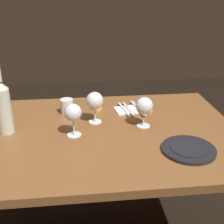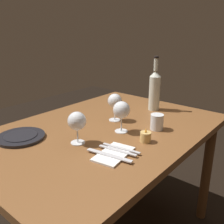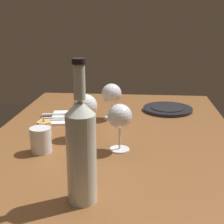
{
  "view_description": "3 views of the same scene",
  "coord_description": "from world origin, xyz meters",
  "px_view_note": "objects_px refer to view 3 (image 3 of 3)",
  "views": [
    {
      "loc": [
        -0.09,
        -1.24,
        1.39
      ],
      "look_at": [
        0.05,
        0.06,
        0.81
      ],
      "focal_mm": 47.11,
      "sensor_mm": 36.0,
      "label": 1
    },
    {
      "loc": [
        0.92,
        0.83,
        1.25
      ],
      "look_at": [
        0.0,
        0.07,
        0.85
      ],
      "focal_mm": 40.59,
      "sensor_mm": 36.0,
      "label": 2
    },
    {
      "loc": [
        -1.14,
        -0.1,
        1.17
      ],
      "look_at": [
        -0.01,
        0.01,
        0.83
      ],
      "focal_mm": 53.0,
      "sensor_mm": 36.0,
      "label": 3
    }
  ],
  "objects_px": {
    "votive_candle": "(44,128)",
    "dinner_plate": "(168,109)",
    "wine_glass_centre": "(111,94)",
    "folded_napkin": "(65,117)",
    "wine_bottle": "(81,149)",
    "water_tumbler": "(41,141)",
    "wine_glass_right": "(85,107)",
    "wine_glass_left": "(120,117)",
    "fork_inner": "(63,118)",
    "fork_outer": "(62,120)",
    "table_knife": "(66,114)"
  },
  "relations": [
    {
      "from": "wine_glass_right",
      "to": "wine_glass_centre",
      "type": "distance_m",
      "value": 0.24
    },
    {
      "from": "fork_inner",
      "to": "fork_outer",
      "type": "relative_size",
      "value": 1.0
    },
    {
      "from": "wine_glass_left",
      "to": "fork_inner",
      "type": "bearing_deg",
      "value": 41.09
    },
    {
      "from": "votive_candle",
      "to": "dinner_plate",
      "type": "xyz_separation_m",
      "value": [
        0.35,
        -0.48,
        -0.02
      ]
    },
    {
      "from": "water_tumbler",
      "to": "fork_inner",
      "type": "bearing_deg",
      "value": 0.92
    },
    {
      "from": "wine_glass_left",
      "to": "wine_bottle",
      "type": "distance_m",
      "value": 0.32
    },
    {
      "from": "wine_glass_centre",
      "to": "fork_outer",
      "type": "xyz_separation_m",
      "value": [
        -0.07,
        0.2,
        -0.1
      ]
    },
    {
      "from": "wine_glass_centre",
      "to": "water_tumbler",
      "type": "distance_m",
      "value": 0.43
    },
    {
      "from": "folded_napkin",
      "to": "wine_glass_right",
      "type": "bearing_deg",
      "value": -149.28
    },
    {
      "from": "table_knife",
      "to": "water_tumbler",
      "type": "bearing_deg",
      "value": -179.21
    },
    {
      "from": "wine_glass_centre",
      "to": "folded_napkin",
      "type": "xyz_separation_m",
      "value": [
        -0.02,
        0.2,
        -0.1
      ]
    },
    {
      "from": "dinner_plate",
      "to": "table_knife",
      "type": "relative_size",
      "value": 1.08
    },
    {
      "from": "wine_glass_left",
      "to": "wine_glass_centre",
      "type": "height_order",
      "value": "wine_glass_left"
    },
    {
      "from": "fork_inner",
      "to": "fork_outer",
      "type": "height_order",
      "value": "same"
    },
    {
      "from": "wine_glass_right",
      "to": "table_knife",
      "type": "height_order",
      "value": "wine_glass_right"
    },
    {
      "from": "water_tumbler",
      "to": "votive_candle",
      "type": "relative_size",
      "value": 1.22
    },
    {
      "from": "wine_bottle",
      "to": "votive_candle",
      "type": "xyz_separation_m",
      "value": [
        0.44,
        0.22,
        -0.11
      ]
    },
    {
      "from": "water_tumbler",
      "to": "folded_napkin",
      "type": "height_order",
      "value": "water_tumbler"
    },
    {
      "from": "wine_bottle",
      "to": "dinner_plate",
      "type": "xyz_separation_m",
      "value": [
        0.79,
        -0.26,
        -0.13
      ]
    },
    {
      "from": "wine_bottle",
      "to": "water_tumbler",
      "type": "bearing_deg",
      "value": 33.77
    },
    {
      "from": "wine_bottle",
      "to": "folded_napkin",
      "type": "height_order",
      "value": "wine_bottle"
    },
    {
      "from": "water_tumbler",
      "to": "table_knife",
      "type": "bearing_deg",
      "value": 0.79
    },
    {
      "from": "wine_glass_left",
      "to": "wine_glass_centre",
      "type": "bearing_deg",
      "value": 9.72
    },
    {
      "from": "wine_glass_left",
      "to": "votive_candle",
      "type": "bearing_deg",
      "value": 66.35
    },
    {
      "from": "wine_bottle",
      "to": "fork_inner",
      "type": "relative_size",
      "value": 1.89
    },
    {
      "from": "wine_glass_right",
      "to": "fork_outer",
      "type": "relative_size",
      "value": 0.89
    },
    {
      "from": "wine_glass_right",
      "to": "wine_bottle",
      "type": "distance_m",
      "value": 0.42
    },
    {
      "from": "wine_bottle",
      "to": "dinner_plate",
      "type": "relative_size",
      "value": 1.5
    },
    {
      "from": "wine_glass_right",
      "to": "votive_candle",
      "type": "bearing_deg",
      "value": 82.24
    },
    {
      "from": "water_tumbler",
      "to": "wine_glass_left",
      "type": "bearing_deg",
      "value": -81.36
    },
    {
      "from": "wine_glass_right",
      "to": "wine_glass_centre",
      "type": "bearing_deg",
      "value": -16.99
    },
    {
      "from": "water_tumbler",
      "to": "dinner_plate",
      "type": "xyz_separation_m",
      "value": [
        0.52,
        -0.44,
        -0.03
      ]
    },
    {
      "from": "folded_napkin",
      "to": "table_knife",
      "type": "distance_m",
      "value": 0.03
    },
    {
      "from": "folded_napkin",
      "to": "fork_inner",
      "type": "bearing_deg",
      "value": 180.0
    },
    {
      "from": "wine_bottle",
      "to": "wine_glass_centre",
      "type": "bearing_deg",
      "value": -0.8
    },
    {
      "from": "wine_glass_left",
      "to": "votive_candle",
      "type": "xyz_separation_m",
      "value": [
        0.13,
        0.29,
        -0.09
      ]
    },
    {
      "from": "folded_napkin",
      "to": "dinner_plate",
      "type": "bearing_deg",
      "value": -70.33
    },
    {
      "from": "wine_glass_right",
      "to": "dinner_plate",
      "type": "height_order",
      "value": "wine_glass_right"
    },
    {
      "from": "votive_candle",
      "to": "fork_inner",
      "type": "xyz_separation_m",
      "value": [
        0.17,
        -0.03,
        -0.01
      ]
    },
    {
      "from": "table_knife",
      "to": "folded_napkin",
      "type": "bearing_deg",
      "value": 180.0
    },
    {
      "from": "wine_glass_left",
      "to": "wine_glass_right",
      "type": "xyz_separation_m",
      "value": [
        0.1,
        0.13,
        0.0
      ]
    },
    {
      "from": "wine_glass_centre",
      "to": "wine_glass_right",
      "type": "bearing_deg",
      "value": 163.01
    },
    {
      "from": "wine_glass_left",
      "to": "wine_glass_right",
      "type": "relative_size",
      "value": 0.97
    },
    {
      "from": "wine_glass_right",
      "to": "water_tumbler",
      "type": "relative_size",
      "value": 1.97
    },
    {
      "from": "wine_glass_left",
      "to": "votive_candle",
      "type": "height_order",
      "value": "wine_glass_left"
    },
    {
      "from": "wine_bottle",
      "to": "folded_napkin",
      "type": "xyz_separation_m",
      "value": [
        0.63,
        0.19,
        -0.13
      ]
    },
    {
      "from": "wine_glass_left",
      "to": "folded_napkin",
      "type": "bearing_deg",
      "value": 38.79
    },
    {
      "from": "wine_glass_left",
      "to": "wine_glass_right",
      "type": "bearing_deg",
      "value": 50.96
    },
    {
      "from": "dinner_plate",
      "to": "folded_napkin",
      "type": "xyz_separation_m",
      "value": [
        -0.16,
        0.45,
        -0.0
      ]
    },
    {
      "from": "folded_napkin",
      "to": "table_knife",
      "type": "bearing_deg",
      "value": 0.0
    }
  ]
}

